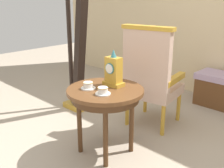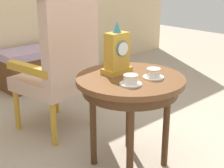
{
  "view_description": "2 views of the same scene",
  "coord_description": "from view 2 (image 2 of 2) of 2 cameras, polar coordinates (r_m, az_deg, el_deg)",
  "views": [
    {
      "loc": [
        1.71,
        -1.54,
        1.44
      ],
      "look_at": [
        0.08,
        0.16,
        0.66
      ],
      "focal_mm": 43.93,
      "sensor_mm": 36.0,
      "label": 1
    },
    {
      "loc": [
        -1.36,
        -1.28,
        1.28
      ],
      "look_at": [
        -0.02,
        0.15,
        0.59
      ],
      "focal_mm": 52.78,
      "sensor_mm": 36.0,
      "label": 2
    }
  ],
  "objects": [
    {
      "name": "teacup_right",
      "position": [
        2.05,
        7.19,
        1.79
      ],
      "size": [
        0.13,
        0.13,
        0.06
      ],
      "color": "white",
      "rests_on": "side_table"
    },
    {
      "name": "window_bench",
      "position": [
        3.88,
        -12.45,
        3.03
      ],
      "size": [
        0.9,
        0.4,
        0.44
      ],
      "color": "#B299B7",
      "rests_on": "ground"
    },
    {
      "name": "side_table",
      "position": [
        2.1,
        3.18,
        -0.76
      ],
      "size": [
        0.69,
        0.69,
        0.64
      ],
      "color": "brown",
      "rests_on": "ground"
    },
    {
      "name": "teacup_left",
      "position": [
        1.92,
        3.25,
        0.66
      ],
      "size": [
        0.13,
        0.13,
        0.06
      ],
      "color": "white",
      "rests_on": "side_table"
    },
    {
      "name": "mantel_clock",
      "position": [
        2.11,
        0.87,
        5.4
      ],
      "size": [
        0.19,
        0.11,
        0.34
      ],
      "color": "gold",
      "rests_on": "side_table"
    },
    {
      "name": "armchair",
      "position": [
        2.6,
        -8.8,
        3.8
      ],
      "size": [
        0.62,
        0.61,
        1.14
      ],
      "color": "#CCA893",
      "rests_on": "ground"
    }
  ]
}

